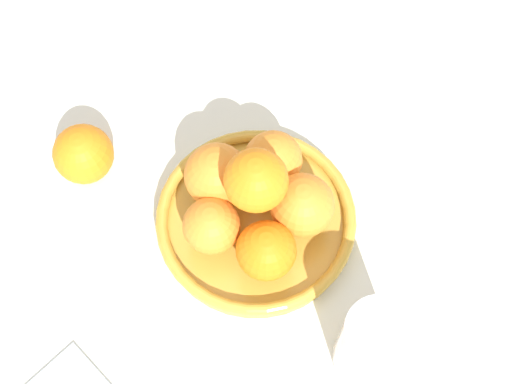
{
  "coord_description": "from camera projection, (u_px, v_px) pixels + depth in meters",
  "views": [
    {
      "loc": [
        -0.3,
        0.16,
        0.81
      ],
      "look_at": [
        0.0,
        0.0,
        0.1
      ],
      "focal_mm": 50.0,
      "sensor_mm": 36.0,
      "label": 1
    }
  ],
  "objects": [
    {
      "name": "stray_orange",
      "position": [
        83.0,
        154.0,
        0.88
      ],
      "size": [
        0.08,
        0.08,
        0.08
      ],
      "primitive_type": "sphere",
      "color": "orange",
      "rests_on": "ground_plane"
    },
    {
      "name": "fruit_bowl",
      "position": [
        256.0,
        220.0,
        0.87
      ],
      "size": [
        0.24,
        0.24,
        0.03
      ],
      "color": "gold",
      "rests_on": "ground_plane"
    },
    {
      "name": "orange_pile",
      "position": [
        255.0,
        197.0,
        0.81
      ],
      "size": [
        0.18,
        0.17,
        0.13
      ],
      "color": "orange",
      "rests_on": "fruit_bowl"
    },
    {
      "name": "drinking_glass",
      "position": [
        373.0,
        345.0,
        0.76
      ],
      "size": [
        0.07,
        0.07,
        0.12
      ],
      "primitive_type": "cylinder",
      "color": "white",
      "rests_on": "ground_plane"
    },
    {
      "name": "ground_plane",
      "position": [
        256.0,
        226.0,
        0.88
      ],
      "size": [
        4.0,
        4.0,
        0.0
      ],
      "primitive_type": "plane",
      "color": "silver"
    }
  ]
}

